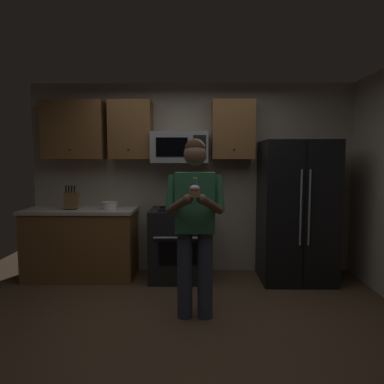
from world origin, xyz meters
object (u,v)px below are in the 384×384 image
Objects in this scene: oven_range at (180,244)px; microwave at (180,148)px; person at (195,218)px; bowl_large_white at (109,205)px; cupcake at (195,191)px; refrigerator at (296,211)px; knife_block at (71,200)px.

microwave reaches higher than oven_range.
microwave reaches higher than person.
bowl_large_white is (-0.92, -0.12, -0.75)m from microwave.
cupcake is at bearing -82.00° from oven_range.
microwave is at bearing 99.28° from person.
oven_range is 1.56m from refrigerator.
bowl_large_white is 1.20× the size of cupcake.
microwave is at bearing 6.04° from knife_block.
person is at bearing -35.04° from knife_block.
oven_range is at bearing 0.13° from bowl_large_white.
microwave reaches higher than bowl_large_white.
refrigerator is 1.02× the size of person.
oven_range is 1.05m from bowl_large_white.
refrigerator is at bearing -0.88° from bowl_large_white.
person reaches higher than cupcake.
microwave is at bearing 89.98° from oven_range.
oven_range is 1.26× the size of microwave.
cupcake is at bearing -90.00° from person.
bowl_large_white is at bearing 179.12° from refrigerator.
refrigerator is (1.50, -0.04, 0.44)m from oven_range.
refrigerator is at bearing 41.02° from person.
knife_block is (-1.41, -0.15, -0.69)m from microwave.
knife_block reaches higher than bowl_large_white.
cupcake is (-0.00, -0.33, 0.30)m from person.
microwave reaches higher than refrigerator.
microwave is 3.54× the size of bowl_large_white.
refrigerator is (1.50, -0.16, -0.82)m from microwave.
refrigerator is 10.35× the size of cupcake.
person is (0.21, -1.16, 0.53)m from oven_range.
refrigerator reaches higher than oven_range.
cupcake reaches higher than oven_range.
person is (1.61, -1.13, -0.04)m from knife_block.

